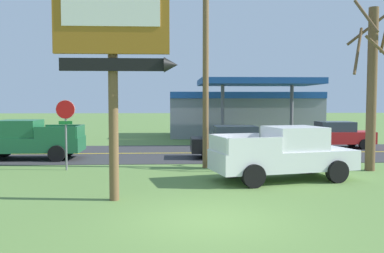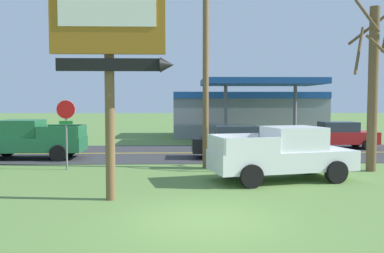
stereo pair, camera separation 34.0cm
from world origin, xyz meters
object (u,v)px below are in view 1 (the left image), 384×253
pickup_white_parked_on_lawn (285,154)px  utility_pole (206,55)px  bare_tree (372,84)px  pickup_green_on_road (28,140)px  gas_station (243,113)px  stop_sign (66,122)px  car_black_near_lane (233,142)px  motel_sign (114,37)px  car_red_mid_lane (337,135)px

pickup_white_parked_on_lawn → utility_pole: bearing=132.0°
bare_tree → pickup_green_on_road: bare_tree is taller
bare_tree → gas_station: 17.37m
stop_sign → car_black_near_lane: bearing=23.9°
motel_sign → pickup_green_on_road: 11.14m
motel_sign → car_black_near_lane: 10.83m
motel_sign → car_black_near_lane: (4.76, 8.93, -3.87)m
gas_station → pickup_green_on_road: 18.48m
utility_pole → pickup_green_on_road: size_ratio=1.75×
utility_pole → bare_tree: 6.99m
utility_pole → pickup_white_parked_on_lawn: 5.58m
motel_sign → bare_tree: bare_tree is taller
utility_pole → bare_tree: size_ratio=1.29×
gas_station → pickup_green_on_road: (-13.05, -13.05, -0.98)m
car_black_near_lane → car_red_mid_lane: 8.07m
utility_pole → gas_station: size_ratio=0.76×
car_black_near_lane → motel_sign: bearing=-118.1°
pickup_green_on_road → car_black_near_lane: size_ratio=1.24×
gas_station → pickup_white_parked_on_lawn: bearing=-95.3°
bare_tree → pickup_green_on_road: 16.15m
utility_pole → car_red_mid_lane: 11.85m
utility_pole → pickup_white_parked_on_lawn: utility_pole is taller
gas_station → motel_sign: bearing=-109.0°
utility_pole → gas_station: utility_pole is taller
car_black_near_lane → pickup_white_parked_on_lawn: bearing=-80.4°
stop_sign → pickup_white_parked_on_lawn: (8.57, -2.62, -1.06)m
stop_sign → car_black_near_lane: 8.35m
gas_station → bare_tree: bearing=-82.2°
pickup_green_on_road → car_red_mid_lane: 17.73m
car_black_near_lane → car_red_mid_lane: size_ratio=1.00×
car_black_near_lane → car_red_mid_lane: bearing=29.7°
car_black_near_lane → pickup_green_on_road: bearing=-180.0°
motel_sign → pickup_green_on_road: motel_sign is taller
motel_sign → utility_pole: utility_pole is taller
bare_tree → motel_sign: bearing=-153.9°
pickup_green_on_road → car_black_near_lane: (10.26, 0.00, -0.13)m
car_black_near_lane → utility_pole: bearing=-118.8°
motel_sign → pickup_white_parked_on_lawn: (5.77, 2.96, -3.74)m
bare_tree → gas_station: bare_tree is taller
bare_tree → gas_station: (-2.35, 17.13, -1.67)m
gas_station → pickup_green_on_road: gas_station is taller
utility_pole → bare_tree: (6.80, -1.07, -1.25)m
utility_pole → car_black_near_lane: utility_pole is taller
motel_sign → car_red_mid_lane: size_ratio=1.61×
motel_sign → car_red_mid_lane: motel_sign is taller
car_black_near_lane → bare_tree: bearing=-38.4°
motel_sign → car_black_near_lane: bearing=61.9°
motel_sign → bare_tree: size_ratio=0.96×
gas_station → pickup_white_parked_on_lawn: gas_station is taller
stop_sign → car_black_near_lane: size_ratio=0.70×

